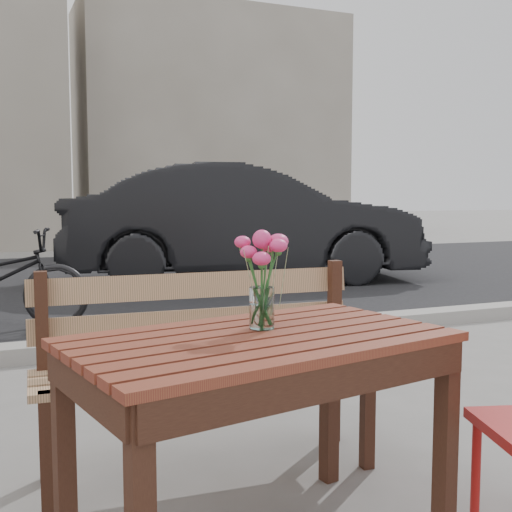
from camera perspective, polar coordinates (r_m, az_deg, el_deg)
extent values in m
cube|color=black|center=(8.82, -18.09, -2.47)|extent=(30.00, 8.00, 0.00)
cube|color=gray|center=(4.89, -14.27, -7.84)|extent=(30.00, 0.25, 0.12)
cube|color=gray|center=(17.75, -3.98, 11.28)|extent=(7.00, 3.00, 6.00)
cube|color=maroon|center=(2.04, 0.37, -7.44)|extent=(1.29, 0.90, 0.03)
cube|color=black|center=(2.29, 16.51, -15.74)|extent=(0.07, 0.07, 0.70)
cube|color=black|center=(2.18, -16.67, -16.80)|extent=(0.07, 0.07, 0.70)
cube|color=black|center=(2.68, 6.55, -12.39)|extent=(0.07, 0.07, 0.70)
cube|color=olive|center=(2.69, -4.08, -9.99)|extent=(1.44, 0.47, 0.03)
cube|color=olive|center=(2.84, -5.26, -4.24)|extent=(1.42, 0.11, 0.39)
cube|color=black|center=(2.52, -18.07, -16.59)|extent=(0.05, 0.05, 0.47)
cube|color=black|center=(2.85, 9.98, -13.78)|extent=(0.05, 0.05, 0.47)
cube|color=black|center=(2.76, -18.36, -10.27)|extent=(0.05, 0.05, 0.86)
cube|color=black|center=(3.07, 7.03, -8.48)|extent=(0.05, 0.05, 0.86)
cylinder|color=#A21513|center=(2.52, 18.96, -17.66)|extent=(0.03, 0.03, 0.38)
cylinder|color=white|center=(2.12, 0.52, -4.63)|extent=(0.08, 0.08, 0.14)
cylinder|color=#2C6F2F|center=(2.11, 0.52, -2.79)|extent=(0.05, 0.05, 0.28)
imported|color=black|center=(8.75, -1.23, 2.90)|extent=(5.02, 2.59, 1.58)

